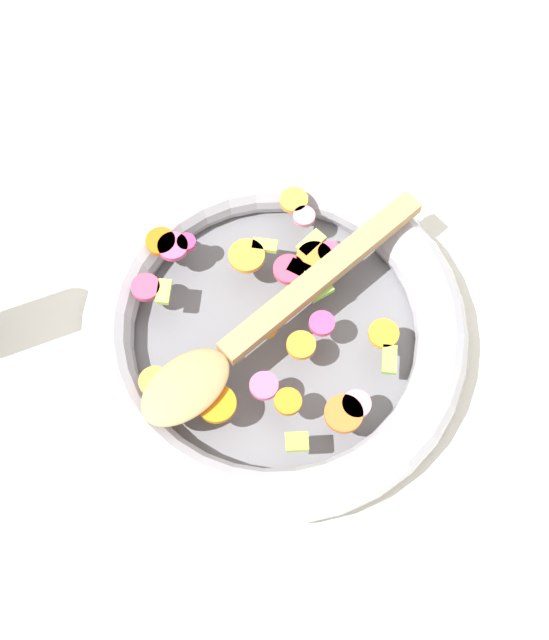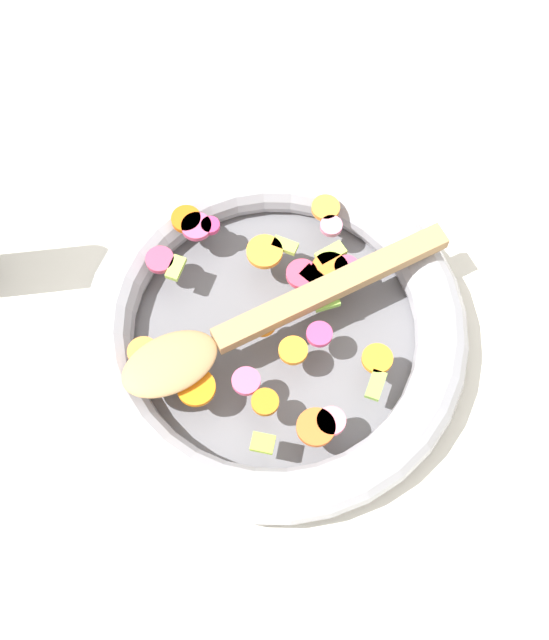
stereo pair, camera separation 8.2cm
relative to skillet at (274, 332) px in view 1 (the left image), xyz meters
name	(u,v)px [view 1 (the left image)]	position (x,y,z in m)	size (l,w,h in m)	color
ground_plane	(274,340)	(0.00, 0.00, -0.02)	(4.00, 4.00, 0.00)	silver
skillet	(274,332)	(0.00, 0.00, 0.00)	(0.37, 0.37, 0.05)	slate
chopped_vegetables	(271,310)	(0.01, -0.01, 0.03)	(0.27, 0.26, 0.01)	orange
wooden_spoon	(257,328)	(0.01, 0.02, 0.04)	(0.21, 0.30, 0.01)	#A87F51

